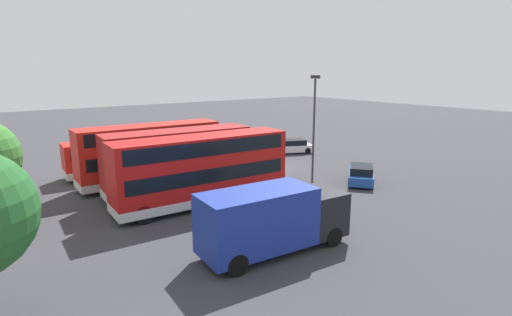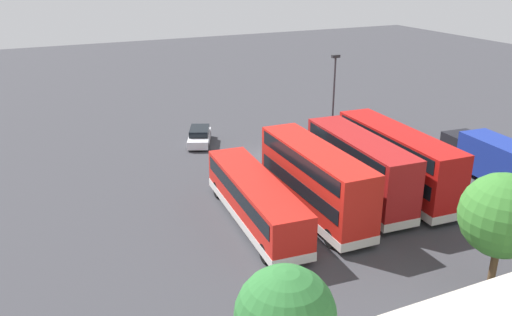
{
  "view_description": "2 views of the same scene",
  "coord_description": "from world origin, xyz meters",
  "px_view_note": "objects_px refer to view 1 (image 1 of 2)",
  "views": [
    {
      "loc": [
        -27.19,
        22.28,
        8.65
      ],
      "look_at": [
        -2.47,
        3.84,
        1.81
      ],
      "focal_mm": 28.1,
      "sensor_mm": 36.0,
      "label": 1
    },
    {
      "loc": [
        18.06,
        37.34,
        15.6
      ],
      "look_at": [
        2.58,
        3.83,
        1.63
      ],
      "focal_mm": 37.28,
      "sensor_mm": 36.0,
      "label": 2
    }
  ],
  "objects_px": {
    "bus_double_decker_third": "(150,152)",
    "car_hatchback_silver": "(361,174)",
    "bus_double_decker_near_end": "(202,168)",
    "bus_double_decker_second": "(179,160)",
    "box_truck_blue": "(272,218)",
    "car_small_green": "(291,146)",
    "lamp_post_tall": "(314,122)",
    "bus_single_deck_fourth": "(139,153)"
  },
  "relations": [
    {
      "from": "bus_double_decker_third",
      "to": "car_hatchback_silver",
      "type": "distance_m",
      "value": 16.35
    },
    {
      "from": "bus_double_decker_near_end",
      "to": "bus_double_decker_third",
      "type": "distance_m",
      "value": 6.97
    },
    {
      "from": "bus_double_decker_second",
      "to": "box_truck_blue",
      "type": "bearing_deg",
      "value": 176.85
    },
    {
      "from": "bus_double_decker_near_end",
      "to": "bus_double_decker_second",
      "type": "xyz_separation_m",
      "value": [
        3.19,
        0.1,
        -0.0
      ]
    },
    {
      "from": "bus_double_decker_third",
      "to": "car_small_green",
      "type": "relative_size",
      "value": 2.27
    },
    {
      "from": "bus_double_decker_third",
      "to": "lamp_post_tall",
      "type": "relative_size",
      "value": 1.32
    },
    {
      "from": "bus_double_decker_near_end",
      "to": "car_small_green",
      "type": "bearing_deg",
      "value": -60.03
    },
    {
      "from": "box_truck_blue",
      "to": "car_hatchback_silver",
      "type": "xyz_separation_m",
      "value": [
        5.17,
        -13.03,
        -1.01
      ]
    },
    {
      "from": "bus_double_decker_second",
      "to": "bus_single_deck_fourth",
      "type": "distance_m",
      "value": 7.69
    },
    {
      "from": "bus_double_decker_near_end",
      "to": "bus_single_deck_fourth",
      "type": "xyz_separation_m",
      "value": [
        10.83,
        0.14,
        -0.83
      ]
    },
    {
      "from": "bus_single_deck_fourth",
      "to": "car_small_green",
      "type": "height_order",
      "value": "bus_single_deck_fourth"
    },
    {
      "from": "bus_double_decker_second",
      "to": "car_small_green",
      "type": "xyz_separation_m",
      "value": [
        5.84,
        -15.76,
        -1.75
      ]
    },
    {
      "from": "lamp_post_tall",
      "to": "car_small_green",
      "type": "bearing_deg",
      "value": -33.6
    },
    {
      "from": "bus_double_decker_second",
      "to": "lamp_post_tall",
      "type": "relative_size",
      "value": 1.27
    },
    {
      "from": "bus_double_decker_second",
      "to": "box_truck_blue",
      "type": "height_order",
      "value": "bus_double_decker_second"
    },
    {
      "from": "bus_double_decker_second",
      "to": "bus_double_decker_third",
      "type": "xyz_separation_m",
      "value": [
        3.75,
        0.57,
        0.0
      ]
    },
    {
      "from": "car_hatchback_silver",
      "to": "bus_single_deck_fourth",
      "type": "bearing_deg",
      "value": 42.29
    },
    {
      "from": "bus_double_decker_third",
      "to": "box_truck_blue",
      "type": "relative_size",
      "value": 1.42
    },
    {
      "from": "bus_double_decker_second",
      "to": "car_small_green",
      "type": "bearing_deg",
      "value": -69.68
    },
    {
      "from": "bus_double_decker_near_end",
      "to": "lamp_post_tall",
      "type": "xyz_separation_m",
      "value": [
        -0.66,
        -9.22,
        2.35
      ]
    },
    {
      "from": "bus_double_decker_second",
      "to": "bus_double_decker_third",
      "type": "relative_size",
      "value": 0.97
    },
    {
      "from": "bus_double_decker_near_end",
      "to": "box_truck_blue",
      "type": "relative_size",
      "value": 1.52
    },
    {
      "from": "bus_double_decker_second",
      "to": "bus_single_deck_fourth",
      "type": "relative_size",
      "value": 0.87
    },
    {
      "from": "box_truck_blue",
      "to": "lamp_post_tall",
      "type": "bearing_deg",
      "value": -53.48
    },
    {
      "from": "bus_double_decker_near_end",
      "to": "bus_single_deck_fourth",
      "type": "distance_m",
      "value": 10.86
    },
    {
      "from": "bus_double_decker_near_end",
      "to": "box_truck_blue",
      "type": "xyz_separation_m",
      "value": [
        -8.02,
        0.72,
        -0.74
      ]
    },
    {
      "from": "bus_single_deck_fourth",
      "to": "lamp_post_tall",
      "type": "height_order",
      "value": "lamp_post_tall"
    },
    {
      "from": "bus_double_decker_third",
      "to": "car_small_green",
      "type": "xyz_separation_m",
      "value": [
        2.09,
        -16.32,
        -1.75
      ]
    },
    {
      "from": "car_small_green",
      "to": "bus_double_decker_near_end",
      "type": "bearing_deg",
      "value": 119.97
    },
    {
      "from": "bus_double_decker_near_end",
      "to": "lamp_post_tall",
      "type": "bearing_deg",
      "value": -94.08
    },
    {
      "from": "lamp_post_tall",
      "to": "car_hatchback_silver",
      "type": "bearing_deg",
      "value": -125.44
    },
    {
      "from": "bus_single_deck_fourth",
      "to": "car_hatchback_silver",
      "type": "relative_size",
      "value": 2.85
    },
    {
      "from": "bus_double_decker_third",
      "to": "bus_double_decker_second",
      "type": "bearing_deg",
      "value": -171.42
    },
    {
      "from": "car_small_green",
      "to": "car_hatchback_silver",
      "type": "bearing_deg",
      "value": 164.25
    },
    {
      "from": "bus_double_decker_near_end",
      "to": "car_hatchback_silver",
      "type": "height_order",
      "value": "bus_double_decker_near_end"
    },
    {
      "from": "car_hatchback_silver",
      "to": "box_truck_blue",
      "type": "bearing_deg",
      "value": 111.64
    },
    {
      "from": "bus_single_deck_fourth",
      "to": "bus_double_decker_near_end",
      "type": "bearing_deg",
      "value": -179.25
    },
    {
      "from": "bus_single_deck_fourth",
      "to": "car_hatchback_silver",
      "type": "distance_m",
      "value": 18.52
    },
    {
      "from": "car_hatchback_silver",
      "to": "lamp_post_tall",
      "type": "distance_m",
      "value": 5.58
    },
    {
      "from": "bus_double_decker_second",
      "to": "bus_single_deck_fourth",
      "type": "xyz_separation_m",
      "value": [
        7.64,
        0.04,
        -0.82
      ]
    },
    {
      "from": "bus_single_deck_fourth",
      "to": "box_truck_blue",
      "type": "xyz_separation_m",
      "value": [
        -18.85,
        0.58,
        0.08
      ]
    },
    {
      "from": "car_small_green",
      "to": "box_truck_blue",
      "type": "bearing_deg",
      "value": 136.15
    }
  ]
}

